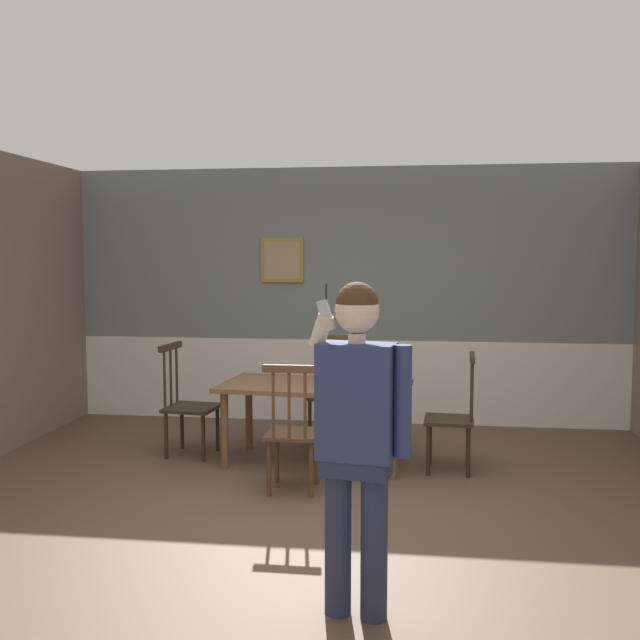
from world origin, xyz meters
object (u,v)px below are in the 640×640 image
object	(u,v)px
person_figure	(358,426)
chair_at_table_head	(293,431)
chair_near_window	(454,416)
chair_opposite_corner	(334,392)
dining_table	(315,393)
chair_by_doorway	(188,404)

from	to	relation	value
person_figure	chair_at_table_head	bearing A→B (deg)	-60.85
chair_near_window	chair_opposite_corner	size ratio (longest dim) A/B	0.98
chair_opposite_corner	chair_near_window	bearing A→B (deg)	149.57
chair_near_window	chair_at_table_head	world-z (taller)	chair_at_table_head
chair_opposite_corner	dining_table	bearing A→B (deg)	93.56
chair_by_doorway	chair_near_window	bearing A→B (deg)	90.01
dining_table	chair_by_doorway	world-z (taller)	chair_by_doorway
dining_table	chair_near_window	world-z (taller)	chair_near_window
chair_at_table_head	person_figure	world-z (taller)	person_figure
dining_table	chair_opposite_corner	size ratio (longest dim) A/B	1.66
chair_near_window	chair_opposite_corner	world-z (taller)	chair_opposite_corner
dining_table	chair_near_window	xyz separation A→B (m)	(1.23, -0.10, -0.16)
chair_opposite_corner	person_figure	xyz separation A→B (m)	(0.53, -3.60, 0.52)
chair_opposite_corner	person_figure	size ratio (longest dim) A/B	0.60
person_figure	chair_opposite_corner	bearing A→B (deg)	-71.67
dining_table	person_figure	distance (m)	2.85
dining_table	chair_opposite_corner	bearing A→B (deg)	84.95
chair_by_doorway	chair_at_table_head	world-z (taller)	chair_by_doorway
chair_near_window	person_figure	distance (m)	2.78
dining_table	chair_near_window	size ratio (longest dim) A/B	1.70
chair_by_doorway	chair_opposite_corner	world-z (taller)	chair_opposite_corner
chair_near_window	chair_at_table_head	xyz separation A→B (m)	(-1.30, -0.73, 0.01)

